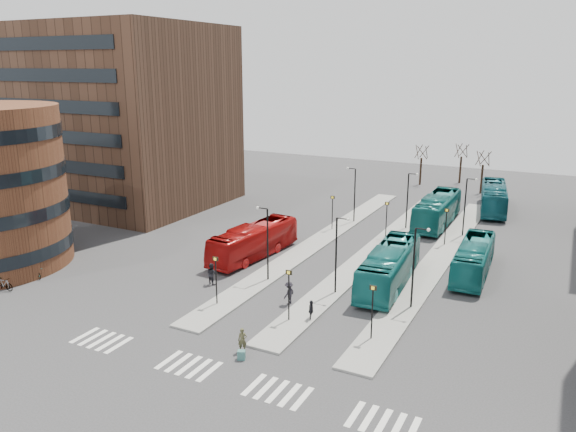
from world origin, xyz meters
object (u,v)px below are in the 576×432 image
at_px(traveller, 242,340).
at_px(commuter_c, 289,293).
at_px(teal_bus_a, 389,266).
at_px(commuter_b, 311,311).
at_px(red_bus, 254,241).
at_px(suitcase, 241,355).
at_px(teal_bus_d, 494,198).
at_px(teal_bus_c, 474,259).
at_px(teal_bus_b, 437,210).
at_px(commuter_a, 212,274).
at_px(bicycle_far, 37,273).
at_px(bicycle_mid, 4,284).

distance_m(traveller, commuter_c, 7.80).
distance_m(teal_bus_a, commuter_b, 9.26).
distance_m(red_bus, commuter_c, 11.11).
height_order(suitcase, teal_bus_d, teal_bus_d).
bearing_deg(red_bus, commuter_c, -40.03).
bearing_deg(commuter_b, teal_bus_c, -50.94).
bearing_deg(teal_bus_c, teal_bus_b, 111.62).
distance_m(traveller, commuter_a, 11.64).
height_order(traveller, commuter_b, traveller).
bearing_deg(red_bus, bicycle_far, -130.64).
height_order(teal_bus_d, traveller, teal_bus_d).
bearing_deg(red_bus, teal_bus_b, 61.76).
xyz_separation_m(traveller, commuter_c, (-0.72, 7.77, 0.09)).
distance_m(teal_bus_c, commuter_c, 16.77).
bearing_deg(bicycle_mid, commuter_a, -65.46).
bearing_deg(traveller, teal_bus_d, 53.31).
relative_size(red_bus, teal_bus_a, 0.95).
distance_m(teal_bus_c, bicycle_mid, 38.37).
xyz_separation_m(red_bus, commuter_b, (10.41, -9.84, -0.78)).
xyz_separation_m(teal_bus_a, teal_bus_d, (4.08, 29.08, 0.04)).
height_order(teal_bus_b, bicycle_far, teal_bus_b).
bearing_deg(commuter_b, teal_bus_a, -38.37).
relative_size(teal_bus_b, traveller, 7.87).
height_order(commuter_a, commuter_b, commuter_a).
bearing_deg(red_bus, teal_bus_a, 1.23).
xyz_separation_m(teal_bus_d, commuter_c, (-9.62, -35.97, -0.80)).
xyz_separation_m(red_bus, teal_bus_d, (17.34, 28.00, 0.12)).
xyz_separation_m(suitcase, commuter_b, (1.53, 6.74, 0.47)).
height_order(traveller, commuter_a, commuter_a).
height_order(teal_bus_d, bicycle_mid, teal_bus_d).
relative_size(traveller, commuter_a, 0.88).
height_order(commuter_b, bicycle_far, commuter_b).
xyz_separation_m(teal_bus_c, teal_bus_d, (-1.56, 23.47, 0.21)).
bearing_deg(teal_bus_b, commuter_a, -115.38).
xyz_separation_m(teal_bus_a, teal_bus_b, (-0.63, 19.73, 0.08)).
xyz_separation_m(suitcase, red_bus, (-8.88, 16.59, 1.26)).
height_order(red_bus, teal_bus_d, teal_bus_d).
distance_m(red_bus, traveller, 17.87).
xyz_separation_m(commuter_a, commuter_b, (10.06, -2.48, -0.13)).
bearing_deg(bicycle_far, commuter_b, -59.64).
bearing_deg(red_bus, traveller, -55.92).
relative_size(suitcase, traveller, 0.37).
distance_m(teal_bus_b, teal_bus_c, 15.46).
relative_size(commuter_b, bicycle_far, 0.91).
bearing_deg(bicycle_mid, commuter_c, -76.63).
height_order(teal_bus_c, commuter_a, teal_bus_c).
height_order(teal_bus_b, teal_bus_c, teal_bus_b).
bearing_deg(teal_bus_b, teal_bus_c, -66.17).
bearing_deg(teal_bus_d, suitcase, -109.15).
bearing_deg(teal_bus_d, traveller, -109.91).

